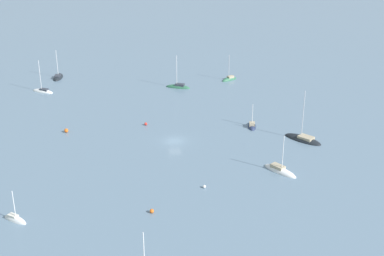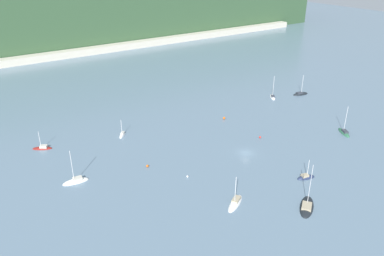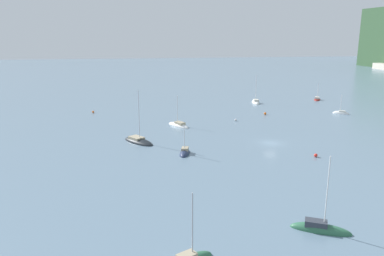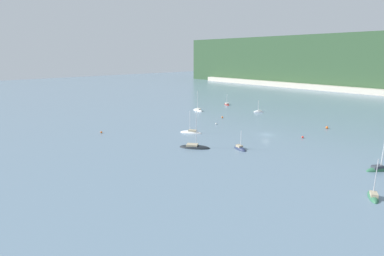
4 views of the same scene
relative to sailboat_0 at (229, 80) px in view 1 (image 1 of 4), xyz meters
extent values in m
plane|color=slate|center=(-38.48, 23.28, -0.11)|extent=(600.00, 600.00, 0.00)
ellipsoid|color=#2D6647|center=(-0.02, 0.03, -0.11)|extent=(3.80, 5.43, 1.61)
cube|color=tan|center=(0.17, -0.34, 0.68)|extent=(1.86, 2.20, 0.69)
cylinder|color=#B2B2B7|center=(-0.13, 0.27, 3.77)|extent=(0.14, 0.14, 6.87)
ellipsoid|color=black|center=(12.54, 47.88, -0.11)|extent=(7.13, 3.69, 1.87)
cube|color=#333842|center=(12.01, 47.99, 0.65)|extent=(2.73, 2.13, 0.50)
cylinder|color=silver|center=(12.87, 47.81, 4.19)|extent=(0.14, 0.14, 7.57)
ellipsoid|color=#232D4C|center=(-34.44, 4.69, -0.11)|extent=(5.24, 3.09, 1.56)
cube|color=tan|center=(-34.82, 4.80, 0.67)|extent=(2.06, 1.69, 0.69)
cylinder|color=silver|center=(-34.20, 4.62, 2.74)|extent=(0.14, 0.14, 4.84)
ellipsoid|color=white|center=(0.70, 51.79, -0.11)|extent=(5.05, 6.20, 1.55)
cube|color=#333842|center=(0.41, 51.38, 0.58)|extent=(2.31, 2.57, 0.52)
cylinder|color=silver|center=(0.88, 52.05, 4.42)|extent=(0.14, 0.14, 8.21)
ellipsoid|color=white|center=(-63.29, 53.84, -0.11)|extent=(4.03, 4.30, 1.75)
cube|color=silver|center=(-63.04, 54.11, 0.61)|extent=(1.78, 1.84, 0.49)
cylinder|color=silver|center=(-63.44, 53.67, 2.84)|extent=(0.14, 0.14, 4.93)
ellipsoid|color=black|center=(-43.83, -3.60, -0.11)|extent=(8.80, 7.45, 1.64)
cube|color=tan|center=(-44.40, -4.00, 0.64)|extent=(3.76, 3.52, 0.59)
cylinder|color=silver|center=(-43.48, -3.35, 5.57)|extent=(0.14, 0.14, 10.46)
ellipsoid|color=white|center=(-56.53, 6.47, -0.11)|extent=(7.43, 5.50, 1.67)
cube|color=tan|center=(-56.02, 6.77, 0.69)|extent=(3.03, 2.60, 0.68)
cylinder|color=silver|center=(-56.85, 6.29, 3.85)|extent=(0.14, 0.14, 6.99)
ellipsoid|color=#2D6647|center=(-3.63, 15.70, -0.11)|extent=(4.81, 6.86, 1.69)
cube|color=#333842|center=(-3.88, 15.22, 0.72)|extent=(2.28, 2.76, 0.72)
cylinder|color=silver|center=(-3.47, 16.00, 4.61)|extent=(0.14, 0.14, 8.50)
sphere|color=red|center=(-28.46, 28.04, 0.22)|extent=(0.66, 0.66, 0.66)
sphere|color=orange|center=(-28.74, 45.72, 0.33)|extent=(0.89, 0.89, 0.89)
sphere|color=white|center=(-59.57, 21.90, 0.18)|extent=(0.58, 0.58, 0.58)
sphere|color=orange|center=(-65.74, 32.23, 0.25)|extent=(0.71, 0.71, 0.71)
camera|label=1|loc=(-140.34, 42.00, 46.55)|focal=50.00mm
camera|label=2|loc=(-104.16, -46.49, 52.58)|focal=35.00mm
camera|label=3|loc=(31.89, -5.24, 21.54)|focal=35.00mm
camera|label=4|loc=(14.60, -57.90, 25.16)|focal=28.00mm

